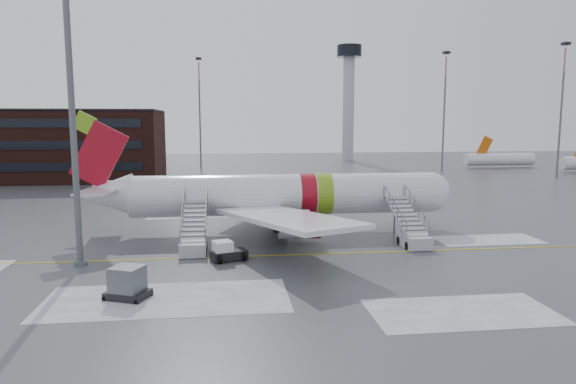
{
  "coord_description": "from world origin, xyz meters",
  "views": [
    {
      "loc": [
        -2.56,
        -39.14,
        10.15
      ],
      "look_at": [
        2.94,
        5.6,
        4.0
      ],
      "focal_mm": 32.0,
      "sensor_mm": 36.0,
      "label": 1
    }
  ],
  "objects": [
    {
      "name": "airstair_fwd",
      "position": [
        12.69,
        1.07,
        1.06
      ],
      "size": [
        2.05,
        7.7,
        3.48
      ],
      "color": "#B4B5BB",
      "rests_on": "ground"
    },
    {
      "name": "ground",
      "position": [
        0.0,
        0.0,
        0.0
      ],
      "size": [
        260.0,
        260.0,
        0.0
      ],
      "primitive_type": "plane",
      "color": "#494C4F",
      "rests_on": "ground"
    },
    {
      "name": "light_mast_far_n",
      "position": [
        -8.0,
        78.0,
        13.84
      ],
      "size": [
        1.2,
        1.2,
        24.25
      ],
      "color": "#595B60",
      "rests_on": "ground"
    },
    {
      "name": "pushback_tug",
      "position": [
        -2.56,
        -1.96,
        0.66
      ],
      "size": [
        2.9,
        2.51,
        1.49
      ],
      "color": "black",
      "rests_on": "ground"
    },
    {
      "name": "light_mast_far_e",
      "position": [
        58.0,
        48.0,
        13.84
      ],
      "size": [
        1.2,
        1.2,
        24.25
      ],
      "color": "#595B60",
      "rests_on": "ground"
    },
    {
      "name": "light_mast_near",
      "position": [
        -12.94,
        -2.0,
        13.61
      ],
      "size": [
        1.2,
        1.2,
        26.37
      ],
      "color": "#595B60",
      "rests_on": "ground"
    },
    {
      "name": "light_mast_far_ne",
      "position": [
        42.0,
        62.0,
        13.84
      ],
      "size": [
        1.2,
        1.2,
        24.25
      ],
      "color": "#595B60",
      "rests_on": "ground"
    },
    {
      "name": "control_tower",
      "position": [
        30.0,
        95.0,
        18.75
      ],
      "size": [
        6.4,
        6.4,
        30.0
      ],
      "color": "#B2B5BA",
      "rests_on": "ground"
    },
    {
      "name": "distant_aircraft",
      "position": [
        62.5,
        64.0,
        0.0
      ],
      "size": [
        35.0,
        18.0,
        8.0
      ],
      "primitive_type": null,
      "color": "#D8590C",
      "rests_on": "ground"
    },
    {
      "name": "airstair_aft",
      "position": [
        -5.11,
        1.07,
        1.06
      ],
      "size": [
        2.05,
        7.7,
        3.48
      ],
      "color": "#ABAEB2",
      "rests_on": "ground"
    },
    {
      "name": "uld_container",
      "position": [
        -8.3,
        -9.55,
        0.88
      ],
      "size": [
        2.78,
        2.45,
        1.89
      ],
      "color": "black",
      "rests_on": "ground"
    },
    {
      "name": "airliner",
      "position": [
        1.99,
        7.6,
        3.42
      ],
      "size": [
        35.03,
        32.97,
        11.18
      ],
      "color": "white",
      "rests_on": "ground"
    }
  ]
}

